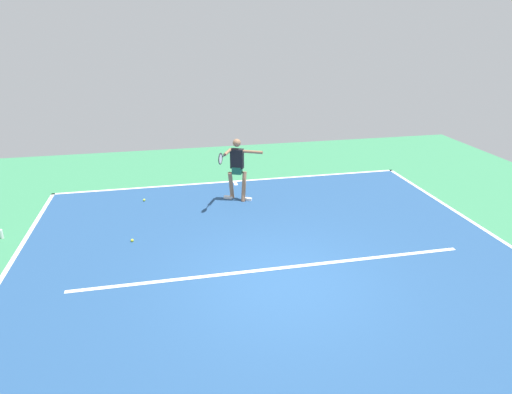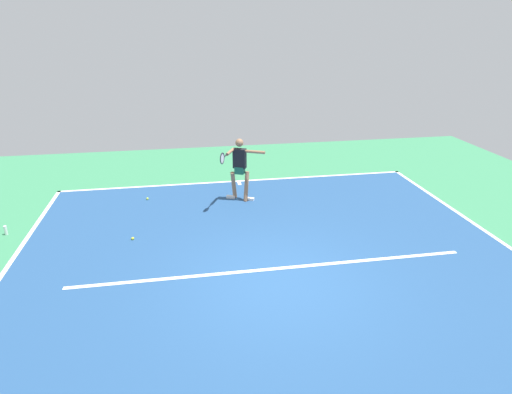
{
  "view_description": "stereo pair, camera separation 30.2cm",
  "coord_description": "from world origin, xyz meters",
  "px_view_note": "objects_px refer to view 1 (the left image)",
  "views": [
    {
      "loc": [
        1.93,
        6.74,
        4.54
      ],
      "look_at": [
        0.07,
        -2.12,
        0.9
      ],
      "focal_mm": 30.47,
      "sensor_mm": 36.0,
      "label": 1
    },
    {
      "loc": [
        1.63,
        6.8,
        4.54
      ],
      "look_at": [
        0.07,
        -2.12,
        0.9
      ],
      "focal_mm": 30.47,
      "sensor_mm": 36.0,
      "label": 2
    }
  ],
  "objects_px": {
    "tennis_player": "(237,166)",
    "tennis_ball_by_sideline": "(132,240)",
    "water_bottle": "(1,234)",
    "tennis_ball_centre_court": "(144,200)"
  },
  "relations": [
    {
      "from": "water_bottle",
      "to": "tennis_ball_by_sideline",
      "type": "bearing_deg",
      "value": 165.18
    },
    {
      "from": "tennis_ball_centre_court",
      "to": "water_bottle",
      "type": "bearing_deg",
      "value": 27.68
    },
    {
      "from": "tennis_ball_by_sideline",
      "to": "water_bottle",
      "type": "xyz_separation_m",
      "value": [
        2.89,
        -0.77,
        0.08
      ]
    },
    {
      "from": "tennis_player",
      "to": "water_bottle",
      "type": "distance_m",
      "value": 5.8
    },
    {
      "from": "tennis_player",
      "to": "tennis_ball_by_sideline",
      "type": "xyz_separation_m",
      "value": [
        2.71,
        1.95,
        -0.95
      ]
    },
    {
      "from": "tennis_ball_centre_court",
      "to": "water_bottle",
      "type": "distance_m",
      "value": 3.49
    },
    {
      "from": "tennis_ball_centre_court",
      "to": "tennis_player",
      "type": "bearing_deg",
      "value": 170.32
    },
    {
      "from": "tennis_player",
      "to": "water_bottle",
      "type": "xyz_separation_m",
      "value": [
        5.61,
        1.19,
        -0.88
      ]
    },
    {
      "from": "tennis_ball_centre_court",
      "to": "water_bottle",
      "type": "relative_size",
      "value": 0.3
    },
    {
      "from": "water_bottle",
      "to": "tennis_player",
      "type": "bearing_deg",
      "value": -168.03
    }
  ]
}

